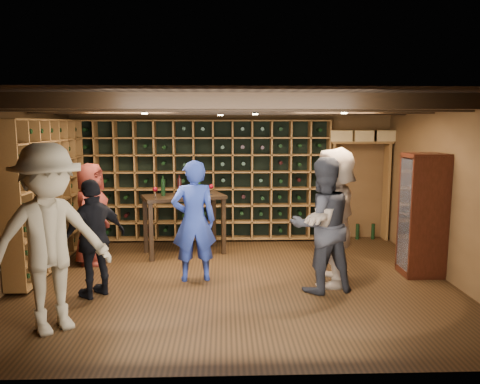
{
  "coord_description": "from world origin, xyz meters",
  "views": [
    {
      "loc": [
        -0.14,
        -6.33,
        2.2
      ],
      "look_at": [
        0.08,
        0.2,
        1.24
      ],
      "focal_mm": 35.0,
      "sensor_mm": 36.0,
      "label": 1
    }
  ],
  "objects_px": {
    "tasting_table": "(184,203)",
    "guest_beige": "(334,216)",
    "man_grey_suit": "(322,225)",
    "guest_red_floral": "(91,214)",
    "man_blue_shirt": "(194,221)",
    "guest_khaki": "(50,239)",
    "guest_woman_black": "(94,238)",
    "display_cabinet": "(422,217)"
  },
  "relations": [
    {
      "from": "tasting_table",
      "to": "guest_beige",
      "type": "bearing_deg",
      "value": -53.73
    },
    {
      "from": "man_grey_suit",
      "to": "guest_red_floral",
      "type": "relative_size",
      "value": 1.11
    },
    {
      "from": "man_blue_shirt",
      "to": "guest_red_floral",
      "type": "bearing_deg",
      "value": -36.32
    },
    {
      "from": "guest_red_floral",
      "to": "guest_beige",
      "type": "height_order",
      "value": "guest_beige"
    },
    {
      "from": "guest_red_floral",
      "to": "guest_khaki",
      "type": "bearing_deg",
      "value": -164.46
    },
    {
      "from": "guest_woman_black",
      "to": "tasting_table",
      "type": "bearing_deg",
      "value": -163.99
    },
    {
      "from": "guest_woman_black",
      "to": "guest_beige",
      "type": "distance_m",
      "value": 3.19
    },
    {
      "from": "display_cabinet",
      "to": "guest_beige",
      "type": "height_order",
      "value": "guest_beige"
    },
    {
      "from": "man_blue_shirt",
      "to": "man_grey_suit",
      "type": "relative_size",
      "value": 0.96
    },
    {
      "from": "man_grey_suit",
      "to": "guest_red_floral",
      "type": "distance_m",
      "value": 3.61
    },
    {
      "from": "guest_woman_black",
      "to": "guest_beige",
      "type": "xyz_separation_m",
      "value": [
        3.16,
        0.41,
        0.19
      ]
    },
    {
      "from": "display_cabinet",
      "to": "man_grey_suit",
      "type": "bearing_deg",
      "value": -159.08
    },
    {
      "from": "man_grey_suit",
      "to": "guest_woman_black",
      "type": "distance_m",
      "value": 2.92
    },
    {
      "from": "display_cabinet",
      "to": "guest_khaki",
      "type": "xyz_separation_m",
      "value": [
        -4.69,
        -1.71,
        0.15
      ]
    },
    {
      "from": "guest_woman_black",
      "to": "tasting_table",
      "type": "xyz_separation_m",
      "value": [
        0.96,
        1.95,
        0.12
      ]
    },
    {
      "from": "display_cabinet",
      "to": "guest_woman_black",
      "type": "height_order",
      "value": "display_cabinet"
    },
    {
      "from": "display_cabinet",
      "to": "man_blue_shirt",
      "type": "distance_m",
      "value": 3.29
    },
    {
      "from": "guest_woman_black",
      "to": "guest_beige",
      "type": "bearing_deg",
      "value": 139.74
    },
    {
      "from": "guest_woman_black",
      "to": "guest_beige",
      "type": "relative_size",
      "value": 0.8
    },
    {
      "from": "man_grey_suit",
      "to": "tasting_table",
      "type": "xyz_separation_m",
      "value": [
        -1.95,
        1.86,
        -0.01
      ]
    },
    {
      "from": "man_blue_shirt",
      "to": "guest_beige",
      "type": "distance_m",
      "value": 1.94
    },
    {
      "from": "man_blue_shirt",
      "to": "guest_khaki",
      "type": "distance_m",
      "value": 2.12
    },
    {
      "from": "man_grey_suit",
      "to": "guest_beige",
      "type": "distance_m",
      "value": 0.41
    },
    {
      "from": "man_grey_suit",
      "to": "guest_beige",
      "type": "bearing_deg",
      "value": -141.06
    },
    {
      "from": "man_grey_suit",
      "to": "guest_woman_black",
      "type": "xyz_separation_m",
      "value": [
        -2.92,
        -0.09,
        -0.13
      ]
    },
    {
      "from": "man_blue_shirt",
      "to": "man_grey_suit",
      "type": "distance_m",
      "value": 1.76
    },
    {
      "from": "guest_red_floral",
      "to": "guest_beige",
      "type": "bearing_deg",
      "value": -96.3
    },
    {
      "from": "guest_beige",
      "to": "tasting_table",
      "type": "distance_m",
      "value": 2.68
    },
    {
      "from": "guest_red_floral",
      "to": "guest_khaki",
      "type": "distance_m",
      "value": 2.46
    },
    {
      "from": "guest_red_floral",
      "to": "tasting_table",
      "type": "height_order",
      "value": "guest_red_floral"
    },
    {
      "from": "display_cabinet",
      "to": "guest_woman_black",
      "type": "bearing_deg",
      "value": -171.17
    },
    {
      "from": "guest_red_floral",
      "to": "tasting_table",
      "type": "xyz_separation_m",
      "value": [
        1.4,
        0.52,
        0.08
      ]
    },
    {
      "from": "display_cabinet",
      "to": "guest_red_floral",
      "type": "relative_size",
      "value": 1.1
    },
    {
      "from": "tasting_table",
      "to": "guest_woman_black",
      "type": "bearing_deg",
      "value": -134.95
    },
    {
      "from": "guest_red_floral",
      "to": "tasting_table",
      "type": "bearing_deg",
      "value": -60.06
    },
    {
      "from": "display_cabinet",
      "to": "man_grey_suit",
      "type": "xyz_separation_m",
      "value": [
        -1.59,
        -0.61,
        0.03
      ]
    },
    {
      "from": "guest_woman_black",
      "to": "tasting_table",
      "type": "distance_m",
      "value": 2.18
    },
    {
      "from": "man_grey_suit",
      "to": "guest_beige",
      "type": "relative_size",
      "value": 0.94
    },
    {
      "from": "man_grey_suit",
      "to": "guest_khaki",
      "type": "xyz_separation_m",
      "value": [
        -3.09,
        -1.1,
        0.12
      ]
    },
    {
      "from": "man_grey_suit",
      "to": "tasting_table",
      "type": "relative_size",
      "value": 1.2
    },
    {
      "from": "guest_red_floral",
      "to": "guest_beige",
      "type": "distance_m",
      "value": 3.74
    },
    {
      "from": "display_cabinet",
      "to": "guest_beige",
      "type": "distance_m",
      "value": 1.38
    }
  ]
}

